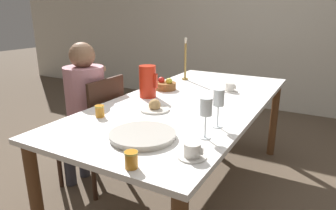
{
  "coord_description": "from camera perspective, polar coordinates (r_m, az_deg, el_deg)",
  "views": [
    {
      "loc": [
        0.88,
        -1.91,
        1.38
      ],
      "look_at": [
        0.0,
        -0.33,
        0.82
      ],
      "focal_mm": 32.0,
      "sensor_mm": 36.0,
      "label": 1
    }
  ],
  "objects": [
    {
      "name": "wine_glass_juice",
      "position": [
        1.65,
        9.61,
        0.97
      ],
      "size": [
        0.06,
        0.06,
        0.22
      ],
      "color": "white",
      "rests_on": "dining_table"
    },
    {
      "name": "jam_jar_red",
      "position": [
        1.87,
        -12.88,
        -1.06
      ],
      "size": [
        0.06,
        0.06,
        0.07
      ],
      "color": "#C67A1E",
      "rests_on": "dining_table"
    },
    {
      "name": "person_seated",
      "position": [
        2.42,
        -15.83,
        0.1
      ],
      "size": [
        0.39,
        0.41,
        1.18
      ],
      "rotation": [
        0.0,
        0.0,
        1.57
      ],
      "color": "#33333D",
      "rests_on": "ground_plane"
    },
    {
      "name": "teacup_near_person",
      "position": [
        1.33,
        4.63,
        -8.81
      ],
      "size": [
        0.13,
        0.13,
        0.07
      ],
      "color": "silver",
      "rests_on": "dining_table"
    },
    {
      "name": "fruit_bowl",
      "position": [
        2.48,
        -0.47,
        3.79
      ],
      "size": [
        0.17,
        0.17,
        0.1
      ],
      "color": "brown",
      "rests_on": "dining_table"
    },
    {
      "name": "teacup_across",
      "position": [
        2.47,
        11.7,
        3.19
      ],
      "size": [
        0.13,
        0.13,
        0.07
      ],
      "color": "silver",
      "rests_on": "dining_table"
    },
    {
      "name": "wall_back",
      "position": [
        4.58,
        18.74,
        15.31
      ],
      "size": [
        10.0,
        0.06,
        2.6
      ],
      "color": "beige",
      "rests_on": "ground_plane"
    },
    {
      "name": "chair_person_side",
      "position": [
        2.45,
        -13.4,
        -4.72
      ],
      "size": [
        0.42,
        0.42,
        0.92
      ],
      "rotation": [
        0.0,
        0.0,
        1.57
      ],
      "color": "#331E14",
      "rests_on": "ground_plane"
    },
    {
      "name": "ground_plane",
      "position": [
        2.52,
        3.76,
        -16.16
      ],
      "size": [
        20.0,
        20.0,
        0.0
      ],
      "primitive_type": "plane",
      "color": "brown"
    },
    {
      "name": "red_pitcher",
      "position": [
        2.24,
        -3.91,
        4.52
      ],
      "size": [
        0.15,
        0.13,
        0.24
      ],
      "color": "red",
      "rests_on": "dining_table"
    },
    {
      "name": "wine_glass_water",
      "position": [
        1.49,
        7.24,
        -0.7
      ],
      "size": [
        0.06,
        0.06,
        0.21
      ],
      "color": "white",
      "rests_on": "dining_table"
    },
    {
      "name": "dining_table",
      "position": [
        2.22,
        4.11,
        -1.16
      ],
      "size": [
        1.01,
        2.17,
        0.77
      ],
      "color": "white",
      "rests_on": "ground_plane"
    },
    {
      "name": "jam_jar_amber",
      "position": [
        1.25,
        -7.01,
        -10.17
      ],
      "size": [
        0.06,
        0.06,
        0.07
      ],
      "color": "#C67A1E",
      "rests_on": "dining_table"
    },
    {
      "name": "bread_plate",
      "position": [
        1.95,
        -2.55,
        -0.41
      ],
      "size": [
        0.19,
        0.19,
        0.08
      ],
      "color": "silver",
      "rests_on": "dining_table"
    },
    {
      "name": "candlestick_tall",
      "position": [
        2.83,
        3.31,
        7.97
      ],
      "size": [
        0.06,
        0.06,
        0.39
      ],
      "color": "olive",
      "rests_on": "dining_table"
    },
    {
      "name": "serving_tray",
      "position": [
        1.53,
        -4.86,
        -5.77
      ],
      "size": [
        0.34,
        0.34,
        0.03
      ],
      "color": "#B7B2A8",
      "rests_on": "dining_table"
    }
  ]
}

